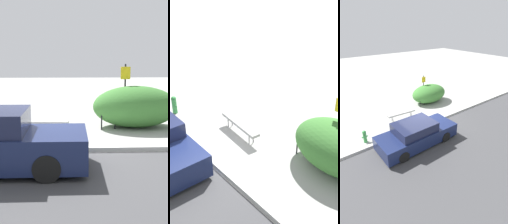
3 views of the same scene
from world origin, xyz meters
TOP-DOWN VIEW (x-y plane):
  - ground_plane at (0.00, 0.00)m, footprint 60.00×60.00m
  - road_strip at (0.00, -5.15)m, footprint 60.00×10.00m
  - curb at (0.00, 0.00)m, footprint 60.00×0.20m
  - bench at (-0.54, 1.75)m, footprint 2.10×0.49m
  - bike_rack at (1.90, 2.57)m, footprint 0.55×0.17m
  - sign_post at (2.61, 3.32)m, footprint 0.36×0.08m
  - fire_hydrant at (-3.64, 0.63)m, footprint 0.36×0.22m
  - shrub_hedge at (2.95, 2.99)m, footprint 3.14×2.09m
  - parked_car_near at (-1.37, -1.28)m, footprint 4.53×1.81m

SIDE VIEW (x-z plane):
  - ground_plane at x=0.00m, z-range 0.00..0.00m
  - road_strip at x=0.00m, z-range 0.00..0.01m
  - curb at x=0.00m, z-range 0.00..0.13m
  - fire_hydrant at x=-3.64m, z-range 0.03..0.79m
  - bench at x=-0.54m, z-range 0.19..0.70m
  - bike_rack at x=1.90m, z-range 0.09..0.91m
  - parked_car_near at x=-1.37m, z-range -0.06..1.34m
  - shrub_hedge at x=2.95m, z-range 0.00..1.52m
  - sign_post at x=2.61m, z-range 0.23..2.53m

